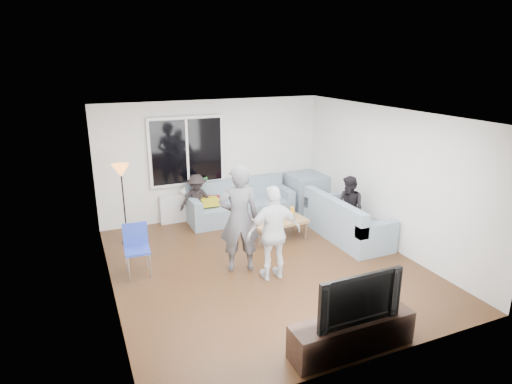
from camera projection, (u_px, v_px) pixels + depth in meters
name	position (u px, v px, depth m)	size (l,w,h in m)	color
floor	(264.00, 266.00, 7.54)	(5.00, 5.50, 0.04)	#56351C
ceiling	(265.00, 113.00, 6.76)	(5.00, 5.50, 0.04)	white
wall_back	(213.00, 159.00, 9.58)	(5.00, 0.04, 2.60)	silver
wall_front	(370.00, 264.00, 4.72)	(5.00, 0.04, 2.60)	silver
wall_left	(104.00, 215.00, 6.20)	(0.04, 5.50, 2.60)	silver
wall_right	(388.00, 178.00, 8.10)	(0.04, 5.50, 2.60)	silver
window_frame	(187.00, 151.00, 9.21)	(1.62, 0.06, 1.47)	white
window_glass	(187.00, 151.00, 9.17)	(1.50, 0.02, 1.35)	black
window_mullion	(187.00, 152.00, 9.16)	(0.05, 0.03, 1.35)	white
radiator	(190.00, 207.00, 9.54)	(1.30, 0.12, 0.62)	silver
potted_plant	(204.00, 184.00, 9.49)	(0.20, 0.16, 0.36)	#2A6B2E
vase	(184.00, 190.00, 9.35)	(0.17, 0.17, 0.18)	white
sofa_back_section	(240.00, 201.00, 9.57)	(2.30, 0.85, 0.85)	gray
sofa_right_section	(348.00, 217.00, 8.59)	(0.85, 2.00, 0.85)	gray
sofa_corner	(307.00, 192.00, 10.20)	(0.85, 0.85, 0.85)	gray
cushion_yellow	(209.00, 202.00, 9.25)	(0.38, 0.32, 0.14)	gold
cushion_red	(211.00, 200.00, 9.35)	(0.36, 0.30, 0.13)	maroon
coffee_table	(278.00, 229.00, 8.59)	(1.10, 0.60, 0.40)	tan
pitcher	(277.00, 217.00, 8.42)	(0.17, 0.17, 0.17)	maroon
side_chair	(137.00, 251.00, 7.08)	(0.40, 0.40, 0.86)	#273DAB
floor_lamp	(124.00, 205.00, 8.22)	(0.32, 0.32, 1.56)	orange
player_left	(239.00, 219.00, 7.14)	(0.67, 0.44, 1.83)	#515056
player_right	(274.00, 233.00, 6.90)	(0.91, 0.38, 1.56)	silver
spectator_right	(349.00, 208.00, 8.50)	(0.61, 0.48, 1.26)	black
spectator_back	(197.00, 200.00, 9.19)	(0.73, 0.42, 1.12)	black
tv_console	(352.00, 335.00, 5.29)	(1.60, 0.40, 0.44)	#37251B
television	(355.00, 295.00, 5.13)	(1.12, 0.15, 0.65)	black
bottle_e	(293.00, 211.00, 8.74)	(0.07, 0.07, 0.18)	black
bottle_c	(278.00, 212.00, 8.66)	(0.07, 0.07, 0.18)	black
bottle_d	(292.00, 213.00, 8.51)	(0.07, 0.07, 0.26)	orange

